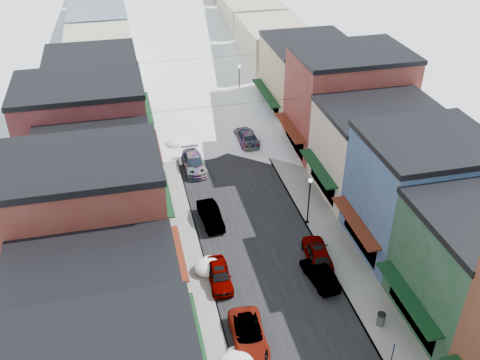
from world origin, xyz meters
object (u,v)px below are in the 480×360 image
car_white_suv (249,335)px  trash_can (381,319)px  car_dark_hatch (211,215)px  car_green_sedan (320,274)px  car_silver_sedan (219,275)px  streetlamp_near (309,195)px

car_white_suv → trash_can: 9.80m
car_dark_hatch → car_green_sedan: 12.14m
car_dark_hatch → trash_can: size_ratio=4.36×
car_silver_sedan → streetlamp_near: bearing=33.4°
car_white_suv → car_dark_hatch: 14.58m
car_silver_sedan → car_green_sedan: car_silver_sedan is taller
car_silver_sedan → car_dark_hatch: bearing=86.3°
car_dark_hatch → car_white_suv: bearing=-94.4°
car_white_suv → car_silver_sedan: size_ratio=1.16×
car_silver_sedan → car_dark_hatch: car_dark_hatch is taller
car_dark_hatch → car_green_sedan: car_dark_hatch is taller
streetlamp_near → car_dark_hatch: bearing=165.3°
car_green_sedan → streetlamp_near: size_ratio=0.91×
car_silver_sedan → streetlamp_near: streetlamp_near is taller
car_green_sedan → trash_can: car_green_sedan is taller
car_white_suv → streetlamp_near: 15.27m
trash_can → streetlamp_near: 13.35m
car_dark_hatch → trash_can: (9.77, -15.36, -0.08)m
car_green_sedan → trash_can: 6.12m
car_green_sedan → streetlamp_near: streetlamp_near is taller
car_white_suv → trash_can: size_ratio=4.75×
car_dark_hatch → trash_can: 18.20m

